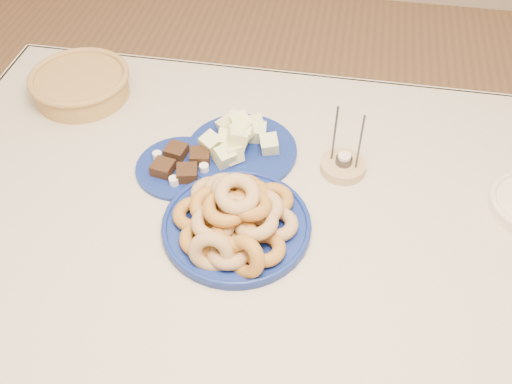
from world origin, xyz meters
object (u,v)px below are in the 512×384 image
at_px(melon_plate, 240,144).
at_px(candle_holder, 343,165).
at_px(dining_table, 260,234).
at_px(wicker_basket, 81,84).
at_px(donut_platter, 236,219).
at_px(brownie_plate, 181,166).

bearing_deg(melon_plate, candle_holder, -5.17).
relative_size(dining_table, wicker_basket, 5.52).
xyz_separation_m(wicker_basket, candle_holder, (0.76, -0.18, -0.02)).
height_order(dining_table, candle_holder, candle_holder).
height_order(dining_table, wicker_basket, wicker_basket).
height_order(dining_table, melon_plate, melon_plate).
relative_size(donut_platter, wicker_basket, 1.22).
distance_m(dining_table, brownie_plate, 0.26).
relative_size(dining_table, candle_holder, 9.11).
bearing_deg(melon_plate, dining_table, -65.19).
relative_size(donut_platter, melon_plate, 1.06).
bearing_deg(candle_holder, donut_platter, -132.90).
xyz_separation_m(donut_platter, candle_holder, (0.22, 0.24, -0.02)).
bearing_deg(candle_holder, melon_plate, 174.83).
height_order(donut_platter, candle_holder, candle_holder).
bearing_deg(wicker_basket, melon_plate, -17.28).
bearing_deg(candle_holder, wicker_basket, 166.85).
relative_size(donut_platter, brownie_plate, 1.64).
xyz_separation_m(donut_platter, brownie_plate, (-0.18, 0.17, -0.03)).
bearing_deg(wicker_basket, dining_table, -30.06).
relative_size(wicker_basket, candle_holder, 1.65).
relative_size(melon_plate, brownie_plate, 1.54).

